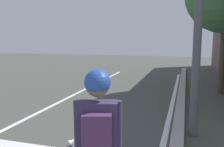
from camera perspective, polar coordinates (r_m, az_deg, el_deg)
name	(u,v)px	position (r m, az deg, el deg)	size (l,w,h in m)	color
lane_arrow_head	(85,142)	(4.94, -6.21, -15.51)	(0.56, 0.44, 0.01)	white
skater	(98,134)	(2.35, -3.33, -13.80)	(0.44, 0.61, 1.63)	#2B4B5C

